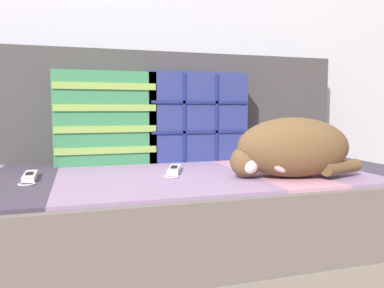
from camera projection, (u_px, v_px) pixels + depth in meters
couch at (120, 232)px, 1.31m from camera, size 2.19×0.91×0.42m
sofa_backrest at (109, 106)px, 1.64m from camera, size 2.15×0.14×0.47m
throw_pillow_quilted at (196, 117)px, 1.61m from camera, size 0.43×0.14×0.37m
throw_pillow_striped at (105, 118)px, 1.50m from camera, size 0.39×0.14×0.37m
sleeping_cat at (290, 149)px, 1.20m from camera, size 0.43×0.26×0.19m
game_remote_near at (174, 170)px, 1.30m from camera, size 0.11×0.21×0.02m
game_remote_far at (30, 177)px, 1.17m from camera, size 0.05×0.20×0.02m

